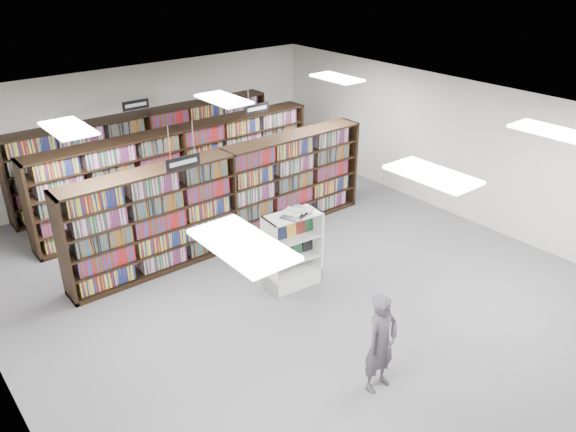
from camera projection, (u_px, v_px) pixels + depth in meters
floor at (288, 282)px, 10.81m from camera, size 12.00×12.00×0.00m
ceiling at (288, 120)px, 9.40m from camera, size 10.00×12.00×0.10m
wall_back at (141, 129)px, 14.30m from camera, size 10.00×0.10×3.20m
wall_right at (457, 149)px, 12.91m from camera, size 0.10×12.00×3.20m
bookshelf_row_near at (229, 199)px, 11.74m from camera, size 7.00×0.60×2.10m
bookshelf_row_mid at (182, 171)px, 13.14m from camera, size 7.00×0.60×2.10m
bookshelf_row_far at (149, 152)px, 14.33m from camera, size 7.00×0.60×2.10m
aisle_sign_left at (183, 161)px, 9.55m from camera, size 0.65×0.02×0.80m
aisle_sign_right at (257, 108)px, 12.64m from camera, size 0.65×0.02×0.80m
aisle_sign_center at (136, 104)px, 12.91m from camera, size 0.65×0.02×0.80m
troffer_front_left at (243, 245)px, 5.63m from camera, size 0.60×1.20×0.04m
troffer_front_center at (432, 175)px, 7.31m from camera, size 0.60×1.20×0.04m
troffer_front_right at (551, 131)px, 9.00m from camera, size 0.60×1.20×0.04m
troffer_back_left at (68, 128)px, 9.13m from camera, size 0.60×1.20×0.04m
troffer_back_center at (223, 99)px, 10.82m from camera, size 0.60×1.20×0.04m
troffer_back_right at (337, 78)px, 12.50m from camera, size 0.60×1.20×0.04m
endcap_display at (291, 261)px, 10.56m from camera, size 1.10×0.62×1.48m
open_book at (297, 212)px, 10.12m from camera, size 0.76×0.62×0.13m
shopper at (381, 343)px, 7.94m from camera, size 0.59×0.40×1.56m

